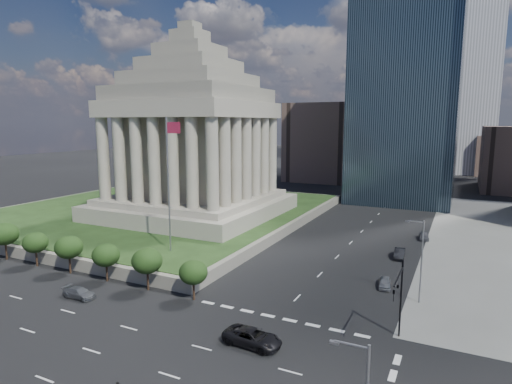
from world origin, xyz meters
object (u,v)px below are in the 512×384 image
Objects in this scene: pickup_truck at (252,337)px; parked_sedan_far at (424,236)px; war_memorial at (192,121)px; flagpole at (169,178)px; suv_grey at (79,293)px; parked_sedan_near at (385,283)px; parked_sedan_mid at (400,253)px; street_lamp_north at (420,257)px; traffic_signal_ne at (399,293)px.

pickup_truck is 1.41× the size of parked_sedan_far.
flagpole is (12.17, -24.00, -8.29)m from war_memorial.
suv_grey is 38.40m from parked_sedan_near.
flagpole is at bearing 178.74° from parked_sedan_near.
war_memorial is 9.44× the size of parked_sedan_far.
parked_sedan_near is at bearing -59.39° from suv_grey.
parked_sedan_mid is (43.00, -6.24, -20.67)m from war_memorial.
traffic_signal_ne is at bearing -94.19° from street_lamp_north.
traffic_signal_ne is 1.94× the size of parked_sedan_far.
parked_sedan_mid is (-4.33, 16.76, -4.93)m from street_lamp_north.
parked_sedan_mid is (0.00, 13.60, 0.09)m from parked_sedan_near.
war_memorial is 50.47m from parked_sedan_far.
flagpole reaches higher than parked_sedan_mid.
parked_sedan_mid is 1.07× the size of parked_sedan_far.
flagpole is 37.67m from parked_sedan_mid.
war_memorial is 48.12m from parked_sedan_mid.
parked_sedan_mid is at bearing 29.95° from flagpole.
war_memorial is at bearing 143.58° from traffic_signal_ne.
flagpole is 3.44× the size of pickup_truck.
traffic_signal_ne is 1.81× the size of parked_sedan_mid.
street_lamp_north is 2.42× the size of parked_sedan_far.
parked_sedan_mid is at bearing 104.48° from street_lamp_north.
traffic_signal_ne is 14.52m from pickup_truck.
traffic_signal_ne is 0.80× the size of street_lamp_north.
traffic_signal_ne is 41.53m from parked_sedan_far.
street_lamp_north is at bearing -45.11° from parked_sedan_near.
war_memorial is 1.95× the size of flagpole.
war_memorial is 45.89m from suv_grey.
flagpole reaches higher than parked_sedan_far.
traffic_signal_ne reaches higher than parked_sedan_mid.
parked_sedan_mid is (8.88, 34.22, -0.08)m from pickup_truck.
war_memorial is at bearing 167.62° from parked_sedan_mid.
parked_sedan_near is (-4.33, 3.16, -5.02)m from street_lamp_north.
parked_sedan_mid reaches higher than parked_sedan_near.
pickup_truck reaches higher than parked_sedan_near.
street_lamp_north is 7.34m from parked_sedan_near.
parked_sedan_mid is at bearing -10.96° from pickup_truck.
flagpole is 33.52m from parked_sedan_near.
war_memorial is 10.36× the size of parked_sedan_near.
war_memorial is at bearing -178.20° from parked_sedan_far.
traffic_signal_ne reaches higher than parked_sedan_far.
parked_sedan_mid is at bearing 81.05° from parked_sedan_near.
parked_sedan_mid is (-3.50, 28.07, -4.52)m from traffic_signal_ne.
war_memorial is 3.90× the size of street_lamp_north.
pickup_truck is 1.31× the size of parked_sedan_mid.
parked_sedan_far is (35.39, 46.62, 0.06)m from suv_grey.
street_lamp_north is (47.33, -23.00, -15.74)m from war_memorial.
war_memorial is 54.92m from street_lamp_north.
war_memorial is at bearing 146.28° from parked_sedan_near.
parked_sedan_mid is (30.83, 17.76, -12.39)m from flagpole.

